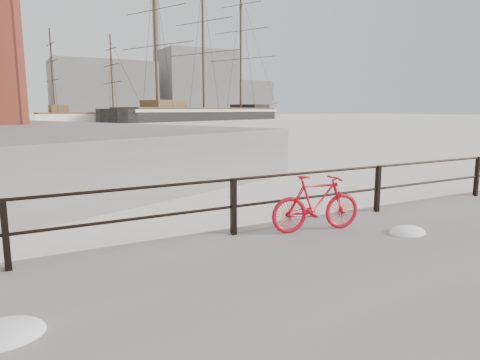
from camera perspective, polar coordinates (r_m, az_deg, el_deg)
name	(u,v)px	position (r m, az deg, el deg)	size (l,w,h in m)	color
ground	(468,208)	(12.59, 28.15, -3.32)	(400.00, 400.00, 0.00)	white
guardrail	(477,176)	(12.37, 29.03, 0.41)	(28.00, 0.10, 1.00)	black
bicycle	(316,203)	(7.79, 10.13, -3.06)	(1.71, 0.25, 1.03)	red
barque_black	(204,120)	(104.70, -4.81, 7.95)	(65.43, 21.41, 36.64)	black
schooner_mid	(86,122)	(92.03, -19.84, 7.24)	(25.22, 10.67, 18.47)	white
industrial_west	(103,90)	(149.83, -17.74, 11.40)	(32.00, 18.00, 18.00)	gray
industrial_mid	(196,84)	(165.36, -5.91, 12.60)	(26.00, 20.00, 24.00)	gray
industrial_east	(243,99)	(179.87, 0.34, 10.79)	(20.00, 16.00, 14.00)	gray
smokestack	(157,56)	(166.26, -10.96, 15.92)	(2.80, 2.80, 44.00)	gray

